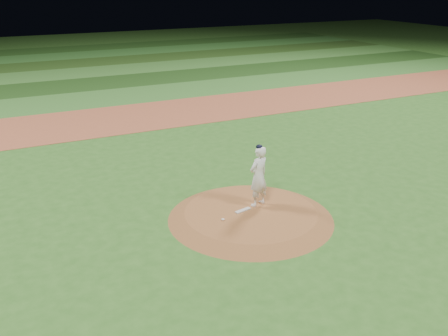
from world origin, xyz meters
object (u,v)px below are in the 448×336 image
object	(u,v)px
pitchers_mound	(251,215)
pitching_rubber	(243,210)
pitcher_on_mound	(258,176)
rosin_bag	(223,219)

from	to	relation	value
pitchers_mound	pitching_rubber	size ratio (longest dim) A/B	9.17
pitchers_mound	pitcher_on_mound	bearing A→B (deg)	35.44
pitching_rubber	pitcher_on_mound	size ratio (longest dim) A/B	0.28
pitching_rubber	rosin_bag	size ratio (longest dim) A/B	5.53
pitching_rubber	pitcher_on_mound	xyz separation A→B (m)	(0.66, 0.16, 1.05)
pitcher_on_mound	rosin_bag	bearing A→B (deg)	-162.49
pitching_rubber	pitcher_on_mound	distance (m)	1.25
pitchers_mound	pitcher_on_mound	world-z (taller)	pitcher_on_mound
pitchers_mound	pitching_rubber	world-z (taller)	pitching_rubber
pitchers_mound	pitching_rubber	bearing A→B (deg)	141.47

